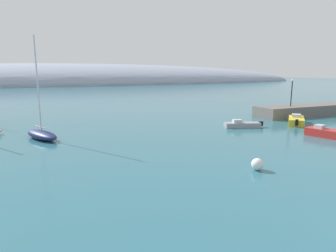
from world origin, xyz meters
name	(u,v)px	position (x,y,z in m)	size (l,w,h in m)	color
breakwater_rocks	(305,110)	(27.14, 29.45, 0.84)	(17.88, 4.61, 1.68)	#66605B
distant_ridge	(81,83)	(14.61, 184.94, 0.00)	(336.97, 84.07, 24.26)	#8E99AD
sailboat_navy_mid_mooring	(42,134)	(-12.94, 28.76, 0.57)	(3.84, 5.90, 10.70)	navy
motorboat_red_foreground	(324,132)	(15.39, 16.87, 0.47)	(2.50, 4.29, 1.25)	red
motorboat_grey_alongside_breakwater	(242,125)	(10.69, 25.06, 0.36)	(4.98, 2.96, 1.03)	gray
motorboat_yellow_outer	(296,120)	(19.07, 23.95, 0.48)	(5.00, 4.81, 1.27)	yellow
mooring_buoy_white	(257,164)	(0.92, 11.30, 0.44)	(0.89, 0.89, 0.89)	silver
harbor_lamp_post	(292,90)	(23.44, 29.05, 4.30)	(0.36, 0.36, 4.25)	black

